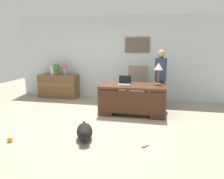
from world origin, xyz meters
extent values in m
plane|color=#9E937F|center=(0.00, 0.00, 0.00)|extent=(12.00, 12.00, 0.00)
cube|color=silver|center=(0.00, 2.60, 1.35)|extent=(7.00, 0.12, 2.70)
cube|color=olive|center=(0.62, 2.52, 1.78)|extent=(0.80, 0.03, 0.50)
cube|color=brown|center=(0.62, 2.50, 1.78)|extent=(0.72, 0.01, 0.42)
cube|color=#4C2B19|center=(0.69, 0.95, 0.74)|extent=(1.67, 0.92, 0.05)
cube|color=#4C2B19|center=(0.04, 0.95, 0.36)|extent=(0.36, 0.86, 0.72)
cube|color=#4C2B19|center=(1.35, 0.95, 0.36)|extent=(0.36, 0.86, 0.72)
cube|color=#412415|center=(0.69, 0.52, 0.39)|extent=(1.57, 0.04, 0.57)
cube|color=brown|center=(-2.03, 2.25, 0.40)|extent=(1.33, 0.48, 0.79)
cube|color=brown|center=(-2.03, 2.00, 0.49)|extent=(1.23, 0.02, 0.14)
cube|color=gray|center=(0.71, 1.88, 0.37)|extent=(0.60, 0.58, 0.18)
cylinder|color=black|center=(0.71, 1.88, 0.14)|extent=(0.10, 0.10, 0.28)
cylinder|color=black|center=(0.71, 1.88, 0.03)|extent=(0.52, 0.52, 0.05)
cube|color=gray|center=(0.71, 2.12, 0.81)|extent=(0.60, 0.12, 0.69)
cube|color=gray|center=(0.45, 1.88, 0.57)|extent=(0.08, 0.50, 0.22)
cube|color=gray|center=(0.97, 1.88, 0.57)|extent=(0.08, 0.50, 0.22)
cylinder|color=#262323|center=(1.37, 1.65, 0.40)|extent=(0.26, 0.26, 0.79)
cylinder|color=navy|center=(1.37, 1.65, 1.11)|extent=(0.32, 0.32, 0.64)
sphere|color=tan|center=(1.37, 1.65, 1.54)|extent=(0.22, 0.22, 0.22)
ellipsoid|color=black|center=(0.00, -0.89, 0.15)|extent=(0.47, 0.62, 0.30)
sphere|color=black|center=(0.09, -1.15, 0.19)|extent=(0.20, 0.20, 0.20)
cylinder|color=black|center=(-0.10, -0.63, 0.17)|extent=(0.09, 0.15, 0.21)
cube|color=#B2B5BA|center=(0.47, 0.91, 0.77)|extent=(0.32, 0.22, 0.01)
cube|color=black|center=(0.47, 1.02, 0.89)|extent=(0.32, 0.01, 0.21)
cylinder|color=#9E8447|center=(1.32, 1.13, 0.78)|extent=(0.16, 0.16, 0.02)
cylinder|color=#9E8447|center=(1.32, 1.13, 0.97)|extent=(0.02, 0.02, 0.36)
cone|color=silver|center=(1.32, 1.13, 1.24)|extent=(0.22, 0.22, 0.18)
cylinder|color=#9A92B6|center=(-1.79, 2.25, 0.90)|extent=(0.10, 0.10, 0.22)
sphere|color=#D75E63|center=(-1.79, 2.25, 1.08)|extent=(0.17, 0.17, 0.17)
cylinder|color=silver|center=(-2.22, 2.25, 0.93)|extent=(0.16, 0.16, 0.28)
cylinder|color=brown|center=(-2.08, 2.25, 0.86)|extent=(0.18, 0.18, 0.14)
sphere|color=#318133|center=(-2.08, 2.25, 1.03)|extent=(0.24, 0.24, 0.24)
sphere|color=orange|center=(-1.32, -1.31, 0.05)|extent=(0.10, 0.10, 0.10)
ellipsoid|color=beige|center=(1.16, -0.97, 0.03)|extent=(0.16, 0.19, 0.05)
camera|label=1|loc=(1.36, -4.67, 1.76)|focal=35.54mm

